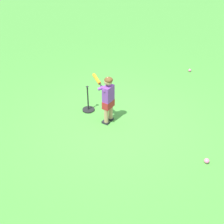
# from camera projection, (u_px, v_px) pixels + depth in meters

# --- Properties ---
(ground_plane) EXTENTS (40.00, 40.00, 0.00)m
(ground_plane) POSITION_uv_depth(u_px,v_px,m) (118.00, 124.00, 6.28)
(ground_plane) COLOR #479338
(child_batter) EXTENTS (0.35, 0.78, 1.08)m
(child_batter) POSITION_uv_depth(u_px,v_px,m) (107.00, 95.00, 6.00)
(child_batter) COLOR #232328
(child_batter) RESTS_ON ground
(play_ball_behind_batter) EXTENTS (0.08, 0.08, 0.08)m
(play_ball_behind_batter) POSITION_uv_depth(u_px,v_px,m) (190.00, 70.00, 8.38)
(play_ball_behind_batter) COLOR pink
(play_ball_behind_batter) RESTS_ON ground
(play_ball_near_batter) EXTENTS (0.09, 0.09, 0.09)m
(play_ball_near_batter) POSITION_uv_depth(u_px,v_px,m) (207.00, 161.00, 5.25)
(play_ball_near_batter) COLOR pink
(play_ball_near_batter) RESTS_ON ground
(batting_tee) EXTENTS (0.28, 0.28, 0.62)m
(batting_tee) POSITION_uv_depth(u_px,v_px,m) (88.00, 106.00, 6.66)
(batting_tee) COLOR black
(batting_tee) RESTS_ON ground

